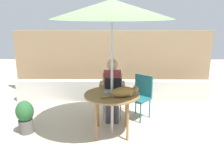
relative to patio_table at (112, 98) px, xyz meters
name	(u,v)px	position (x,y,z in m)	size (l,w,h in m)	color
ground_plane	(112,133)	(0.00, 0.00, -0.67)	(14.00, 14.00, 0.00)	#BCAD93
fence_back	(113,62)	(0.00, 2.44, 0.14)	(5.17, 0.08, 1.63)	#937756
planter_wall_low	(113,91)	(0.00, 1.68, -0.42)	(4.65, 0.20, 0.51)	beige
patio_table	(112,98)	(0.00, 0.00, 0.00)	(0.96, 0.96, 0.74)	olive
patio_umbrella	(112,9)	(0.00, 0.00, 1.46)	(1.96, 1.96, 2.29)	#B7B7BC
chair_occupied	(112,92)	(0.00, 0.80, -0.16)	(0.40, 0.40, 0.88)	#B2A899
chair_empty	(141,93)	(0.58, 0.72, -0.16)	(0.56, 0.56, 0.88)	#1E606B
person_seated	(112,86)	(0.00, 0.64, 0.01)	(0.48, 0.48, 1.22)	maroon
laptop	(113,87)	(0.02, 0.19, 0.13)	(0.33, 0.28, 0.21)	gray
cat	(124,92)	(0.21, -0.13, 0.15)	(0.63, 0.32, 0.17)	olive
potted_plant_near_fence	(25,116)	(-1.54, 0.01, -0.35)	(0.31, 0.31, 0.60)	#595654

